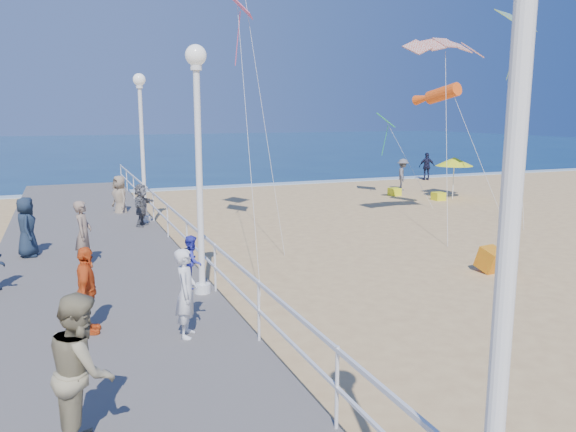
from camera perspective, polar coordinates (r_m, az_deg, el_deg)
name	(u,v)px	position (r m, az deg, el deg)	size (l,w,h in m)	color
ground	(406,283)	(14.91, 11.95, -6.70)	(160.00, 160.00, 0.00)	tan
ocean	(128,147)	(77.34, -15.97, 6.76)	(160.00, 90.00, 0.05)	navy
surf_line	(211,187)	(33.56, -7.83, 2.91)	(160.00, 1.20, 0.04)	white
boardwalk	(102,314)	(12.50, -18.41, -9.41)	(5.00, 44.00, 0.40)	slate
railing	(215,254)	(12.55, -7.45, -3.88)	(0.05, 42.00, 0.55)	white
lamp_post_near	(510,215)	(3.93, 21.64, 0.06)	(0.44, 0.44, 5.32)	white
lamp_post_mid	(198,145)	(12.12, -9.10, 7.13)	(0.44, 0.44, 5.32)	white
lamp_post_far	(142,132)	(20.98, -14.65, 8.23)	(0.44, 0.44, 5.32)	white
woman_holding_toddler	(186,293)	(10.14, -10.29, -7.70)	(0.59, 0.38, 1.61)	silver
toddler_held	(192,261)	(10.16, -9.72, -4.57)	(0.46, 0.36, 0.95)	#3237BE
spectator_1	(82,370)	(7.25, -20.16, -14.50)	(0.92, 0.72, 1.89)	gray
spectator_3	(87,291)	(10.74, -19.76, -7.14)	(0.94, 0.39, 1.60)	#DF531B
spectator_4	(27,227)	(17.07, -25.02, -1.02)	(0.82, 0.53, 1.67)	#192739
spectator_5	(141,205)	(20.41, -14.68, 1.09)	(1.39, 0.44, 1.50)	slate
spectator_6	(83,234)	(15.40, -20.07, -1.71)	(0.63, 0.41, 1.73)	#89715F
beach_walker_a	(403,175)	(32.66, 11.59, 4.14)	(1.17, 0.67, 1.81)	slate
beach_walker_b	(427,166)	(38.16, 13.93, 4.92)	(1.06, 0.44, 1.81)	#171934
beach_walker_c	(120,199)	(23.52, -16.70, 1.67)	(0.92, 0.60, 1.89)	gray
box_kite	(490,262)	(16.45, 19.85, -4.40)	(0.55, 0.55, 0.60)	#CD480C
beach_umbrella	(454,162)	(29.96, 16.54, 5.32)	(1.90, 1.90, 2.14)	white
beach_chair_left	(395,192)	(30.60, 10.77, 2.44)	(0.55, 0.55, 0.40)	#F9FB1A
beach_chair_right	(438,196)	(29.42, 15.04, 1.95)	(0.55, 0.55, 0.40)	yellow
kite_parafoil	(446,43)	(21.62, 15.74, 16.58)	(3.10, 0.90, 0.30)	red
kite_windsock	(443,94)	(24.75, 15.47, 11.90)	(0.56, 0.56, 2.57)	#FF5715
kite_diamond_pink	(237,3)	(19.04, -5.19, 20.79)	(1.23, 1.23, 0.02)	#FF5D89
kite_diamond_multi	(516,21)	(25.88, 22.15, 17.91)	(1.49, 1.49, 0.02)	blue
kite_diamond_green	(386,120)	(29.71, 9.88, 9.59)	(1.17, 1.17, 0.02)	#2AC45A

